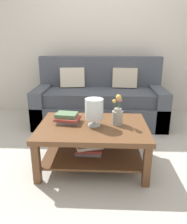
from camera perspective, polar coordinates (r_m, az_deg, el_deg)
ground_plane at (r=2.89m, az=2.19°, el=-9.39°), size 10.00×10.00×0.00m
back_wall at (r=4.21m, az=2.64°, el=18.42°), size 6.40×0.12×2.70m
couch at (r=3.68m, az=1.58°, el=2.91°), size 2.06×0.90×1.06m
coffee_table at (r=2.41m, az=-0.24°, el=-6.41°), size 1.15×0.83×0.47m
book_stack_main at (r=2.44m, az=-6.68°, el=-1.52°), size 0.28×0.25×0.10m
glass_hurricane_vase at (r=2.30m, az=0.16°, el=0.64°), size 0.19×0.19×0.29m
flower_pitcher at (r=2.36m, az=6.17°, el=-0.63°), size 0.12×0.12×0.33m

